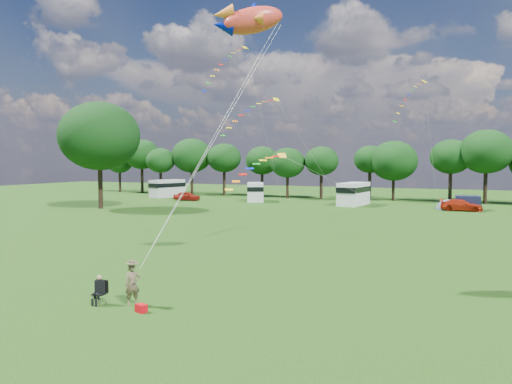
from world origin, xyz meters
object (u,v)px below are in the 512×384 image
at_px(campervan_a, 167,188).
at_px(campervan_b, 255,191).
at_px(car_a, 187,196).
at_px(kite_flyer, 133,284).
at_px(camp_chair, 100,287).
at_px(car_d, 461,204).
at_px(tent_greyblue, 449,209).
at_px(big_tree, 99,136).
at_px(campervan_c, 354,193).
at_px(fish_kite, 247,20).
at_px(tent_orange, 350,205).
at_px(car_c, 461,205).

distance_m(campervan_a, campervan_b, 16.64).
xyz_separation_m(car_a, kite_flyer, (26.43, -47.34, 0.19)).
bearing_deg(camp_chair, car_d, 65.98).
xyz_separation_m(car_a, tent_greyblue, (36.61, 1.40, -0.66)).
height_order(campervan_b, camp_chair, campervan_b).
bearing_deg(car_a, campervan_a, 47.18).
height_order(big_tree, campervan_a, big_tree).
distance_m(campervan_a, camp_chair, 61.45).
bearing_deg(car_d, tent_greyblue, 137.71).
distance_m(campervan_c, kite_flyer, 49.95).
bearing_deg(fish_kite, tent_greyblue, 52.19).
relative_size(big_tree, campervan_a, 2.12).
bearing_deg(kite_flyer, campervan_a, 71.35).
height_order(campervan_a, campervan_c, campervan_c).
bearing_deg(kite_flyer, camp_chair, 146.32).
bearing_deg(car_d, campervan_c, 105.07).
xyz_separation_m(car_d, campervan_c, (-13.39, 0.37, 0.95)).
xyz_separation_m(campervan_b, campervan_c, (14.70, -0.55, 0.17)).
xyz_separation_m(camp_chair, fish_kite, (3.56, 7.05, 12.34)).
height_order(tent_orange, tent_greyblue, tent_greyblue).
bearing_deg(fish_kite, campervan_a, 100.71).
xyz_separation_m(tent_greyblue, fish_kite, (-7.96, -42.11, 13.06)).
bearing_deg(campervan_b, tent_greyblue, -117.33).
xyz_separation_m(campervan_b, camp_chair, (15.23, -50.88, -0.72)).
bearing_deg(kite_flyer, big_tree, 81.51).
bearing_deg(campervan_c, campervan_a, 93.33).
bearing_deg(big_tree, camp_chair, -49.10).
bearing_deg(tent_greyblue, fish_kite, -100.71).
distance_m(tent_greyblue, kite_flyer, 49.80).
bearing_deg(car_d, camp_chair, -177.78).
height_order(car_a, tent_orange, car_a).
bearing_deg(fish_kite, car_d, 50.67).
xyz_separation_m(campervan_a, kite_flyer, (33.12, -52.17, -0.66)).
bearing_deg(kite_flyer, car_c, 25.11).
relative_size(campervan_a, tent_greyblue, 1.77).
xyz_separation_m(big_tree, kite_flyer, (29.86, -32.50, -8.15)).
height_order(car_c, car_d, car_c).
bearing_deg(kite_flyer, car_a, 68.11).
bearing_deg(car_a, tent_greyblue, -94.81).
xyz_separation_m(car_c, fish_kite, (-9.40, -40.55, 12.39)).
distance_m(car_d, camp_chair, 51.59).
xyz_separation_m(tent_orange, kite_flyer, (2.32, -49.74, 0.85)).
distance_m(big_tree, car_d, 45.52).
relative_size(tent_orange, fish_kite, 0.85).
xyz_separation_m(car_c, car_d, (-0.10, 2.36, -0.01)).
bearing_deg(kite_flyer, campervan_c, 41.08).
distance_m(big_tree, car_a, 17.36).
relative_size(campervan_b, tent_orange, 1.88).
bearing_deg(campervan_a, tent_greyblue, -78.52).
height_order(car_c, campervan_c, campervan_c).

